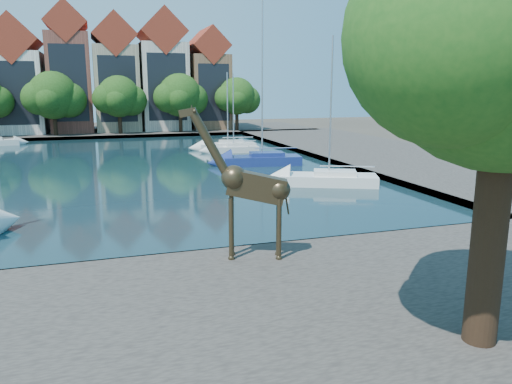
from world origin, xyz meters
TOP-DOWN VIEW (x-y plane):
  - ground at (0.00, 0.00)m, footprint 160.00×160.00m
  - water_basin at (0.00, 24.00)m, footprint 38.00×50.00m
  - near_quay at (0.00, -7.00)m, footprint 50.00×14.00m
  - far_quay at (0.00, 56.00)m, footprint 60.00×16.00m
  - right_quay at (25.00, 24.00)m, footprint 14.00×52.00m
  - townhouse_west_inner at (-10.50, 55.99)m, footprint 6.43×9.18m
  - townhouse_center at (-4.00, 55.99)m, footprint 5.44×9.18m
  - townhouse_east_inner at (2.00, 55.99)m, footprint 5.94×9.18m
  - townhouse_east_mid at (8.50, 55.99)m, footprint 6.43×9.18m
  - townhouse_east_end at (15.00, 55.99)m, footprint 5.44×9.18m
  - far_tree_mid_west at (-5.89, 50.49)m, footprint 7.80×6.00m
  - far_tree_mid_east at (2.10, 50.49)m, footprint 7.02×5.40m
  - far_tree_east at (10.11, 50.49)m, footprint 7.54×5.80m
  - far_tree_far_east at (18.09, 50.49)m, footprint 6.76×5.20m
  - giraffe_statue at (3.88, -1.41)m, footprint 3.72×1.50m
  - sailboat_right_a at (13.63, 11.97)m, footprint 6.78×4.65m
  - sailboat_right_b at (12.13, 21.70)m, footprint 6.74×3.23m
  - sailboat_right_c at (12.00, 30.35)m, footprint 5.06×2.14m
  - sailboat_right_d at (12.00, 32.63)m, footprint 5.98×2.76m

SIDE VIEW (x-z plane):
  - ground at x=0.00m, z-range 0.00..0.00m
  - water_basin at x=0.00m, z-range 0.00..0.08m
  - near_quay at x=0.00m, z-range 0.00..0.50m
  - far_quay at x=0.00m, z-range 0.00..0.50m
  - right_quay at x=25.00m, z-range 0.00..0.50m
  - sailboat_right_c at x=12.00m, z-range -3.32..4.43m
  - sailboat_right_d at x=12.00m, z-range -3.37..4.57m
  - sailboat_right_a at x=13.63m, z-range -4.25..5.48m
  - sailboat_right_b at x=12.13m, z-range -6.14..7.55m
  - giraffe_statue at x=3.88m, z-range 0.45..5.87m
  - far_tree_far_east at x=18.09m, z-range 1.40..8.76m
  - far_tree_mid_east at x=2.10m, z-range 1.37..8.89m
  - far_tree_east at x=10.11m, z-range 1.32..9.16m
  - far_tree_mid_west at x=-5.89m, z-range 1.29..9.29m
  - townhouse_east_end at x=15.00m, z-range -0.11..14.32m
  - townhouse_west_inner at x=-10.50m, z-range -0.22..14.92m
  - townhouse_east_inner at x=2.00m, z-range -0.16..15.63m
  - townhouse_east_mid at x=8.50m, z-range -0.22..16.43m
  - townhouse_center at x=-4.00m, z-range -0.10..16.83m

